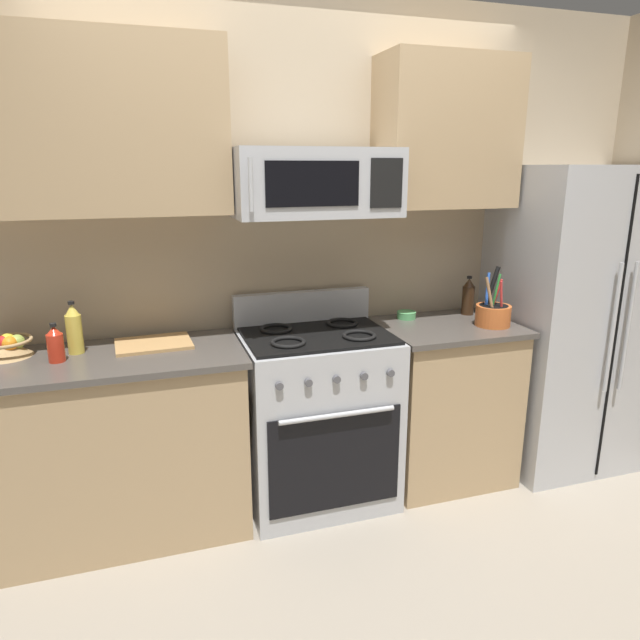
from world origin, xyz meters
The scene contains 16 objects.
ground_plane centered at (0.00, 0.00, 0.00)m, with size 16.00×16.00×0.00m, color gray.
wall_back centered at (0.00, 1.02, 1.30)m, with size 8.00×0.10×2.60m, color tan.
counter_left centered at (-0.98, 0.66, 0.46)m, with size 1.19×0.59×0.91m.
range_oven centered at (0.00, 0.66, 0.47)m, with size 0.76×0.64×1.09m.
counter_right centered at (0.76, 0.66, 0.46)m, with size 0.73×0.59×0.91m.
refrigerator centered at (1.57, 0.64, 0.88)m, with size 0.84×0.70×1.75m.
microwave centered at (0.00, 0.68, 1.67)m, with size 0.79×0.44×0.32m.
upper_cabinets_left centered at (-0.99, 0.80, 1.91)m, with size 1.18×0.34×0.76m.
upper_cabinets_right centered at (0.76, 0.80, 1.91)m, with size 0.72×0.34×0.76m.
utensil_crock centered at (0.97, 0.57, 0.98)m, with size 0.19×0.19×0.32m.
fruit_basket centered at (-1.44, 0.79, 0.96)m, with size 0.23×0.23×0.10m.
cutting_board centered at (-0.80, 0.76, 0.92)m, with size 0.35×0.27×0.02m, color tan.
bottle_hot_sauce centered at (-1.21, 0.64, 0.99)m, with size 0.07×0.07×0.18m.
bottle_oil centered at (-1.14, 0.75, 1.02)m, with size 0.07×0.07×0.25m.
bottle_soy centered at (0.98, 0.82, 1.01)m, with size 0.07×0.07×0.23m.
prep_bowl centered at (0.59, 0.84, 0.93)m, with size 0.11×0.11×0.04m.
Camera 1 is at (-0.83, -1.99, 1.75)m, focal length 32.03 mm.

